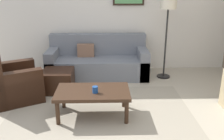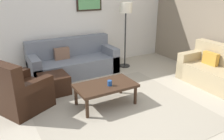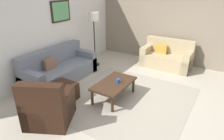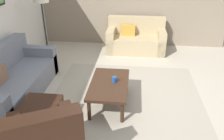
{
  "view_description": "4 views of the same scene",
  "coord_description": "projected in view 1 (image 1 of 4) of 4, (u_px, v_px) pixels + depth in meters",
  "views": [
    {
      "loc": [
        0.08,
        -3.09,
        1.89
      ],
      "look_at": [
        0.18,
        0.21,
        0.76
      ],
      "focal_mm": 39.5,
      "sensor_mm": 36.0,
      "label": 1
    },
    {
      "loc": [
        -1.88,
        -3.08,
        2.13
      ],
      "look_at": [
        0.05,
        0.33,
        0.65
      ],
      "focal_mm": 36.52,
      "sensor_mm": 36.0,
      "label": 2
    },
    {
      "loc": [
        -3.51,
        -1.79,
        2.45
      ],
      "look_at": [
        -0.17,
        0.3,
        0.74
      ],
      "focal_mm": 31.47,
      "sensor_mm": 36.0,
      "label": 3
    },
    {
      "loc": [
        -3.42,
        -0.12,
        2.35
      ],
      "look_at": [
        -0.24,
        0.22,
        0.73
      ],
      "focal_mm": 36.35,
      "sensor_mm": 36.0,
      "label": 4
    }
  ],
  "objects": [
    {
      "name": "ground_plane",
      "position": [
        100.0,
        125.0,
        3.54
      ],
      "size": [
        8.0,
        8.0,
        0.0
      ],
      "primitive_type": "plane",
      "color": "#B2A893"
    },
    {
      "name": "rear_partition",
      "position": [
        101.0,
        9.0,
        5.54
      ],
      "size": [
        6.0,
        0.12,
        2.8
      ],
      "primitive_type": "cube",
      "color": "silver",
      "rests_on": "ground_plane"
    },
    {
      "name": "area_rug",
      "position": [
        100.0,
        124.0,
        3.54
      ],
      "size": [
        2.85,
        2.74,
        0.01
      ],
      "primitive_type": "cube",
      "color": "#A09683",
      "rests_on": "ground_plane"
    },
    {
      "name": "couch_main",
      "position": [
        98.0,
        62.0,
        5.43
      ],
      "size": [
        2.12,
        0.88,
        0.88
      ],
      "color": "slate",
      "rests_on": "ground_plane"
    },
    {
      "name": "armchair_leather",
      "position": [
        11.0,
        83.0,
        4.21
      ],
      "size": [
        1.08,
        1.08,
        0.95
      ],
      "color": "black",
      "rests_on": "ground_plane"
    },
    {
      "name": "ottoman",
      "position": [
        58.0,
        81.0,
        4.62
      ],
      "size": [
        0.56,
        0.56,
        0.4
      ],
      "primitive_type": "cube",
      "color": "black",
      "rests_on": "ground_plane"
    },
    {
      "name": "coffee_table",
      "position": [
        93.0,
        94.0,
        3.69
      ],
      "size": [
        1.1,
        0.64,
        0.41
      ],
      "color": "#382316",
      "rests_on": "ground_plane"
    },
    {
      "name": "cup",
      "position": [
        95.0,
        90.0,
        3.58
      ],
      "size": [
        0.08,
        0.08,
        0.1
      ],
      "primitive_type": "cylinder",
      "color": "#1E478C",
      "rests_on": "coffee_table"
    },
    {
      "name": "lamp_standing",
      "position": [
        168.0,
        11.0,
        4.93
      ],
      "size": [
        0.32,
        0.32,
        1.71
      ],
      "color": "black",
      "rests_on": "ground_plane"
    }
  ]
}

